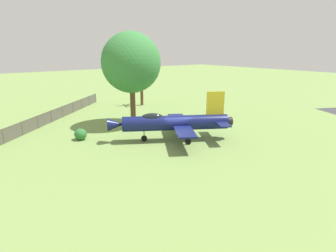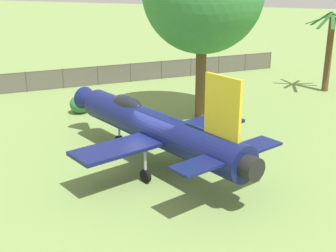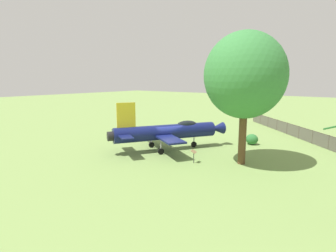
{
  "view_description": "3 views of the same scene",
  "coord_description": "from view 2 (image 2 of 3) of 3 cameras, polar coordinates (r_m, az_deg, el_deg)",
  "views": [
    {
      "loc": [
        -16.43,
        -20.41,
        9.06
      ],
      "look_at": [
        -0.62,
        0.42,
        1.53
      ],
      "focal_mm": 28.74,
      "sensor_mm": 36.0,
      "label": 1
    },
    {
      "loc": [
        7.14,
        -18.0,
        8.61
      ],
      "look_at": [
        0.55,
        -0.06,
        2.05
      ],
      "focal_mm": 48.44,
      "sensor_mm": 36.0,
      "label": 2
    },
    {
      "loc": [
        21.91,
        17.14,
        7.25
      ],
      "look_at": [
        0.71,
        0.82,
        2.67
      ],
      "focal_mm": 29.93,
      "sensor_mm": 36.0,
      "label": 3
    }
  ],
  "objects": [
    {
      "name": "shrub_near_fence",
      "position": [
        29.39,
        -11.03,
        2.73
      ],
      "size": [
        1.24,
        1.34,
        1.16
      ],
      "color": "#2D7033",
      "rests_on": "ground_plane"
    },
    {
      "name": "ground_plane",
      "position": [
        21.2,
        -1.35,
        -5.03
      ],
      "size": [
        200.0,
        200.0,
        0.0
      ],
      "primitive_type": "plane",
      "color": "#75934C"
    },
    {
      "name": "display_jet",
      "position": [
        20.77,
        -2.0,
        0.07
      ],
      "size": [
        11.72,
        8.78,
        4.98
      ],
      "rotation": [
        0.0,
        0.0,
        2.6
      ],
      "color": "#111951",
      "rests_on": "ground_plane"
    },
    {
      "name": "perimeter_fence",
      "position": [
        36.21,
        -10.94,
        6.16
      ],
      "size": [
        25.93,
        24.56,
        1.53
      ],
      "rotation": [
        0.0,
        0.0,
        10.18
      ],
      "color": "#4C4238",
      "rests_on": "ground_plane"
    },
    {
      "name": "palm_tree",
      "position": [
        35.82,
        19.62,
        9.05
      ],
      "size": [
        3.69,
        4.16,
        5.84
      ],
      "color": "brown",
      "rests_on": "ground_plane"
    },
    {
      "name": "info_plaque",
      "position": [
        24.49,
        7.1,
        0.32
      ],
      "size": [
        0.67,
        0.52,
        1.14
      ],
      "color": "#333333",
      "rests_on": "ground_plane"
    }
  ]
}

